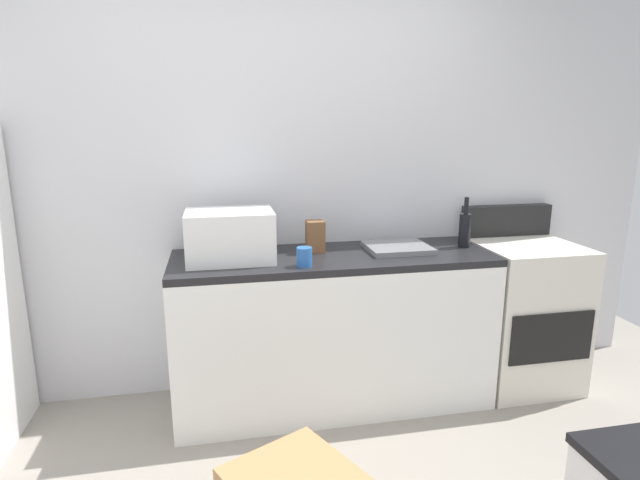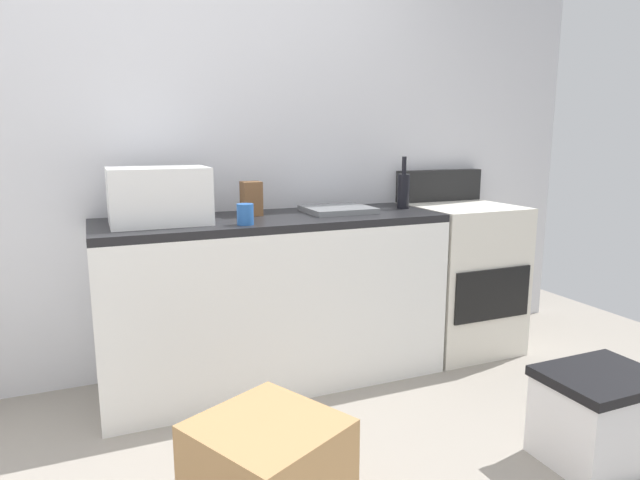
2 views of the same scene
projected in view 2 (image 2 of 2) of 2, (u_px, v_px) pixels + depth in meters
wall_back at (199, 139)px, 2.98m from camera, size 5.00×0.10×2.60m
kitchen_counter at (274, 299)px, 2.93m from camera, size 1.80×0.60×0.90m
stove_oven at (460, 274)px, 3.40m from camera, size 0.60×0.61×1.10m
microwave at (159, 196)px, 2.60m from camera, size 0.46×0.34×0.27m
sink_basin at (338, 209)px, 3.02m from camera, size 0.36×0.32×0.03m
wine_bottle at (403, 190)px, 3.15m from camera, size 0.07×0.07×0.30m
coffee_mug at (245, 214)px, 2.58m from camera, size 0.08×0.08×0.10m
knife_block at (251, 199)px, 2.88m from camera, size 0.10×0.10×0.18m
storage_bin at (598, 416)px, 2.22m from camera, size 0.46×0.36×0.38m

